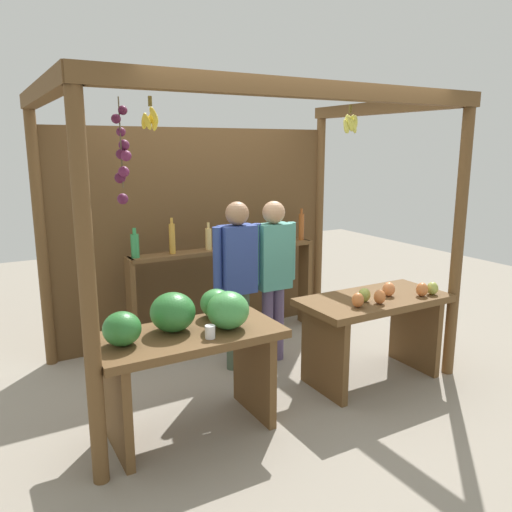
# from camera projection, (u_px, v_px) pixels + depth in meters

# --- Properties ---
(ground_plane) EXTENTS (12.00, 12.00, 0.00)m
(ground_plane) POSITION_uv_depth(u_px,v_px,m) (245.00, 367.00, 4.79)
(ground_plane) COLOR gray
(ground_plane) RESTS_ON ground
(market_stall) EXTENTS (3.26, 2.13, 2.48)m
(market_stall) POSITION_uv_depth(u_px,v_px,m) (220.00, 211.00, 4.89)
(market_stall) COLOR brown
(market_stall) RESTS_ON ground
(fruit_counter_left) EXTENTS (1.32, 0.68, 1.04)m
(fruit_counter_left) POSITION_uv_depth(u_px,v_px,m) (189.00, 339.00, 3.59)
(fruit_counter_left) COLOR brown
(fruit_counter_left) RESTS_ON ground
(fruit_counter_right) EXTENTS (1.32, 0.64, 0.89)m
(fruit_counter_right) POSITION_uv_depth(u_px,v_px,m) (374.00, 319.00, 4.43)
(fruit_counter_right) COLOR brown
(fruit_counter_right) RESTS_ON ground
(bottle_shelf_unit) EXTENTS (2.09, 0.22, 1.36)m
(bottle_shelf_unit) POSITION_uv_depth(u_px,v_px,m) (226.00, 267.00, 5.35)
(bottle_shelf_unit) COLOR brown
(bottle_shelf_unit) RESTS_ON ground
(vendor_man) EXTENTS (0.48, 0.21, 1.56)m
(vendor_man) POSITION_uv_depth(u_px,v_px,m) (238.00, 271.00, 4.60)
(vendor_man) COLOR #475843
(vendor_man) RESTS_ON ground
(vendor_woman) EXTENTS (0.48, 0.21, 1.55)m
(vendor_woman) POSITION_uv_depth(u_px,v_px,m) (273.00, 268.00, 4.77)
(vendor_woman) COLOR #584A70
(vendor_woman) RESTS_ON ground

